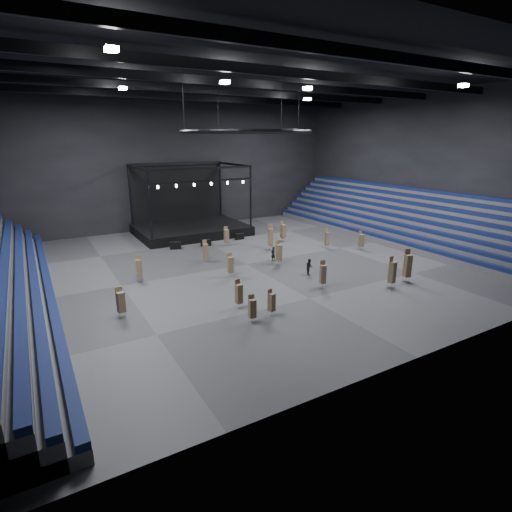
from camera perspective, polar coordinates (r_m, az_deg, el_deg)
floor at (r=40.93m, az=-1.35°, el=-1.18°), size 50.00×50.00×0.00m
ceiling at (r=39.41m, az=-1.54°, el=24.62°), size 50.00×42.00×0.20m
wall_back at (r=58.42m, az=-11.61°, el=12.79°), size 50.00×0.20×18.00m
wall_front at (r=23.14m, az=24.51°, el=6.54°), size 50.00×0.20×18.00m
wall_right at (r=55.60m, az=22.34°, el=11.75°), size 0.20×42.00×18.00m
bleachers_right at (r=54.94m, az=20.18°, el=4.24°), size 7.20×40.00×6.40m
stage at (r=54.93m, az=-9.55°, el=4.73°), size 14.00×10.00×9.20m
truss_ring at (r=39.01m, az=-1.48°, el=17.33°), size 12.30×12.30×5.15m
roof_girders at (r=39.30m, az=-1.53°, el=23.46°), size 49.00×30.35×0.70m
floodlights at (r=35.80m, az=1.81°, el=23.19°), size 28.60×16.60×0.25m
flight_case_left at (r=47.45m, az=-11.43°, el=1.50°), size 1.40×1.04×0.84m
flight_case_mid at (r=48.17m, az=-7.17°, el=1.88°), size 1.23×0.76×0.77m
flight_case_right at (r=51.02m, az=-2.40°, el=2.81°), size 1.13×0.57×0.75m
chair_stack_0 at (r=37.10m, az=-16.37°, el=-1.68°), size 0.59×0.59×2.49m
chair_stack_1 at (r=27.95m, az=-0.55°, el=-7.42°), size 0.52×0.52×2.04m
chair_stack_2 at (r=46.21m, az=2.08°, el=2.79°), size 0.72×0.72×2.91m
chair_stack_3 at (r=47.30m, az=10.11°, el=2.48°), size 0.49×0.49×2.34m
chair_stack_4 at (r=47.34m, az=14.81°, el=2.21°), size 0.56×0.56×2.25m
chair_stack_5 at (r=36.93m, az=-3.67°, el=-1.21°), size 0.52×0.52×2.31m
chair_stack_6 at (r=36.24m, az=18.89°, el=-2.13°), size 0.54×0.54×2.76m
chair_stack_7 at (r=40.46m, az=3.29°, el=0.52°), size 0.56×0.56×2.53m
chair_stack_8 at (r=38.11m, az=20.85°, el=-1.23°), size 0.68×0.68×3.00m
chair_stack_9 at (r=30.26m, az=-2.47°, el=-5.35°), size 0.48×0.48×2.24m
chair_stack_10 at (r=29.02m, az=2.22°, el=-6.55°), size 0.52×0.52×2.01m
chair_stack_11 at (r=49.93m, az=3.86°, el=3.58°), size 0.56×0.56×2.53m
chair_stack_12 at (r=30.24m, az=-18.76°, el=-6.18°), size 0.58×0.58×2.29m
chair_stack_13 at (r=41.74m, az=-7.23°, el=0.77°), size 0.47×0.47×2.32m
chair_stack_14 at (r=34.76m, az=9.54°, el=-2.50°), size 0.59×0.59×2.41m
chair_stack_15 at (r=47.90m, az=-4.24°, el=2.92°), size 0.55×0.55×2.32m
man_center at (r=41.90m, az=2.45°, el=0.33°), size 0.63×0.48×1.54m
crew_member at (r=38.02m, az=7.63°, el=-1.51°), size 0.83×0.91×1.53m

